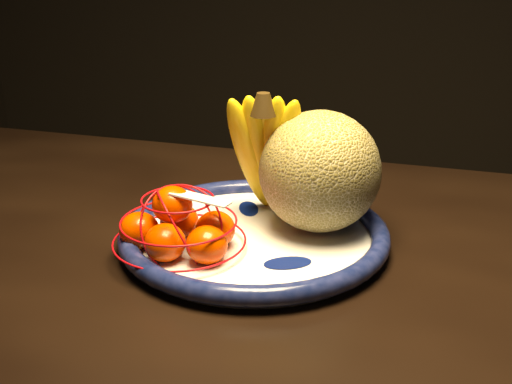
% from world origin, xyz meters
% --- Properties ---
extents(dining_table, '(1.50, 0.95, 0.73)m').
position_xyz_m(dining_table, '(-0.07, -0.12, 0.65)').
color(dining_table, black).
rests_on(dining_table, ground).
extents(fruit_bowl, '(0.35, 0.35, 0.03)m').
position_xyz_m(fruit_bowl, '(0.02, -0.07, 0.75)').
color(fruit_bowl, white).
rests_on(fruit_bowl, dining_table).
extents(cantaloupe, '(0.16, 0.16, 0.16)m').
position_xyz_m(cantaloupe, '(0.10, -0.03, 0.82)').
color(cantaloupe, olive).
rests_on(cantaloupe, fruit_bowl).
extents(banana_bunch, '(0.13, 0.12, 0.20)m').
position_xyz_m(banana_bunch, '(0.02, -0.00, 0.84)').
color(banana_bunch, yellow).
rests_on(banana_bunch, fruit_bowl).
extents(mandarin_bag, '(0.21, 0.21, 0.10)m').
position_xyz_m(mandarin_bag, '(-0.06, -0.13, 0.77)').
color(mandarin_bag, '#FF4500').
rests_on(mandarin_bag, fruit_bowl).
extents(price_tag, '(0.07, 0.04, 0.01)m').
position_xyz_m(price_tag, '(-0.03, -0.13, 0.82)').
color(price_tag, white).
rests_on(price_tag, mandarin_bag).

